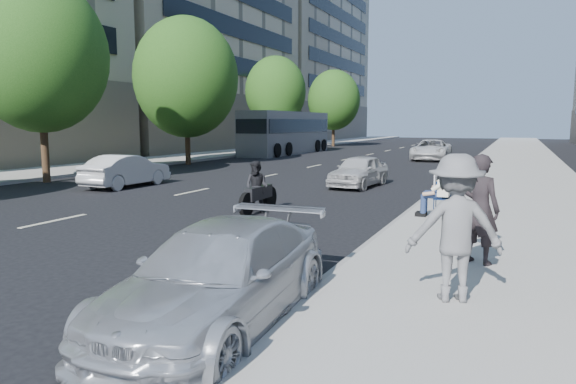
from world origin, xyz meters
The scene contains 17 objects.
ground centered at (0.00, 0.00, 0.00)m, with size 160.00×160.00×0.00m, color black.
near_sidewalk centered at (4.00, 20.00, 0.07)m, with size 5.00×120.00×0.15m, color #A6A49C.
far_sidewalk centered at (-16.75, 20.00, 0.07)m, with size 4.50×120.00×0.15m, color #A6A49C.
far_bldg_north centered at (-30.00, 62.00, 14.00)m, with size 22.00×28.00×28.00m, color beige.
tree_far_b centered at (-13.70, 8.00, 5.13)m, with size 5.40×5.40×8.24m.
tree_far_c centered at (-13.70, 18.00, 5.02)m, with size 6.00×6.00×8.47m.
tree_far_d centered at (-13.70, 30.00, 4.89)m, with size 4.80×4.80×7.65m.
tree_far_e centered at (-13.70, 44.00, 4.78)m, with size 5.40×5.40×7.89m.
seated_protester centered at (2.29, 5.68, 0.87)m, with size 0.83×1.12×1.31m.
jogger centered at (3.32, -0.36, 1.10)m, with size 1.23×0.71×1.90m, color slate.
pedestrian_woman centered at (3.49, 1.65, 1.05)m, with size 0.66×0.43×1.80m, color black.
parked_sedan centered at (0.80, -2.00, 0.61)m, with size 1.70×4.18×1.21m, color silver.
white_sedan_near centered at (-1.53, 11.89, 0.61)m, with size 1.44×3.57×1.22m, color silver.
white_sedan_mid centered at (-9.66, 8.21, 0.62)m, with size 1.31×3.76×1.24m, color silver.
white_sedan_far centered at (-1.19, 27.54, 0.67)m, with size 2.23×4.84×1.34m, color silver.
motorcycle centered at (-2.40, 5.12, 0.64)m, with size 0.70×2.04×1.42m.
bus centered at (-12.87, 30.33, 1.64)m, with size 2.75×12.06×3.30m.
Camera 1 is at (4.00, -7.13, 2.44)m, focal length 32.00 mm.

